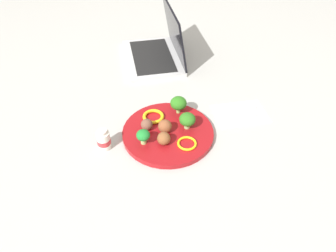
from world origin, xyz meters
name	(u,v)px	position (x,y,z in m)	size (l,w,h in m)	color
ground_plane	(168,135)	(0.00, 0.00, 0.00)	(4.00, 4.00, 0.00)	#B2B2AD
plate	(168,133)	(0.00, 0.00, 0.01)	(0.28, 0.28, 0.02)	maroon
broccoli_floret_far_rim	(188,120)	(0.06, 0.00, 0.05)	(0.05, 0.05, 0.05)	#9BC575
broccoli_floret_mid_left	(143,136)	(-0.08, -0.03, 0.05)	(0.04, 0.04, 0.05)	#ACCE79
broccoli_floret_back_left	(178,103)	(0.05, 0.08, 0.05)	(0.05, 0.05, 0.06)	#97C869
meatball_mid_right	(165,127)	(-0.01, 0.00, 0.04)	(0.04, 0.04, 0.04)	brown
meatball_center	(147,125)	(-0.06, 0.02, 0.03)	(0.04, 0.04, 0.04)	brown
meatball_front_right	(164,138)	(-0.03, -0.05, 0.04)	(0.04, 0.04, 0.04)	brown
pepper_ring_back_left	(153,116)	(-0.03, 0.07, 0.02)	(0.07, 0.07, 0.01)	yellow
pepper_ring_front_left	(187,143)	(0.04, -0.07, 0.02)	(0.06, 0.06, 0.01)	yellow
napkin	(241,113)	(0.26, 0.04, 0.00)	(0.17, 0.12, 0.01)	white
fork	(241,108)	(0.27, 0.05, 0.01)	(0.12, 0.02, 0.01)	silver
knife	(245,115)	(0.27, 0.02, 0.01)	(0.15, 0.02, 0.01)	white
yogurt_bottle	(104,140)	(-0.19, -0.01, 0.03)	(0.04, 0.04, 0.07)	white
laptop	(158,50)	(0.08, 0.46, 0.04)	(0.24, 0.33, 0.21)	silver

